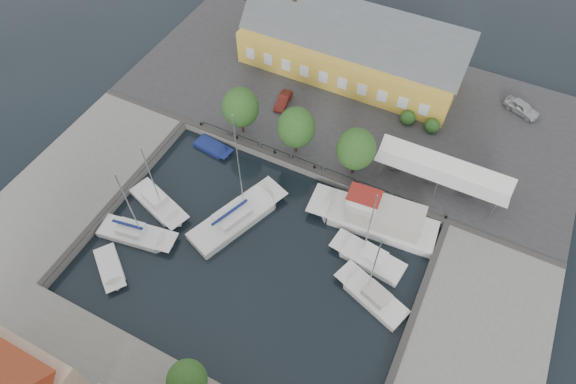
% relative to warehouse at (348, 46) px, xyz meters
% --- Properties ---
extents(ground, '(140.00, 140.00, 0.00)m').
position_rel_warehouse_xyz_m(ground, '(2.60, -28.36, -4.43)').
color(ground, black).
rests_on(ground, ground).
extents(north_quay, '(56.00, 26.00, 1.00)m').
position_rel_warehouse_xyz_m(north_quay, '(2.60, -5.36, -3.93)').
color(north_quay, '#2D2D30').
rests_on(north_quay, ground).
extents(west_quay, '(12.00, 24.00, 1.00)m').
position_rel_warehouse_xyz_m(west_quay, '(-19.40, -30.36, -3.93)').
color(west_quay, slate).
rests_on(west_quay, ground).
extents(east_quay, '(12.00, 24.00, 1.00)m').
position_rel_warehouse_xyz_m(east_quay, '(24.60, -30.36, -3.93)').
color(east_quay, slate).
rests_on(east_quay, ground).
extents(quay_edge_fittings, '(56.00, 24.72, 0.40)m').
position_rel_warehouse_xyz_m(quay_edge_fittings, '(2.62, -23.61, -3.37)').
color(quay_edge_fittings, '#383533').
rests_on(quay_edge_fittings, north_quay).
extents(warehouse, '(28.56, 14.00, 9.55)m').
position_rel_warehouse_xyz_m(warehouse, '(0.00, 0.00, 0.00)').
color(warehouse, gold).
rests_on(warehouse, north_quay).
extents(tent_canopy, '(14.00, 4.00, 2.83)m').
position_rel_warehouse_xyz_m(tent_canopy, '(16.60, -13.86, -0.74)').
color(tent_canopy, silver).
rests_on(tent_canopy, north_quay).
extents(quay_trees, '(18.20, 4.20, 6.30)m').
position_rel_warehouse_xyz_m(quay_trees, '(0.60, -16.36, 0.45)').
color(quay_trees, black).
rests_on(quay_trees, north_quay).
extents(car_silver, '(4.75, 3.35, 1.50)m').
position_rel_warehouse_xyz_m(car_silver, '(22.50, 1.75, -2.68)').
color(car_silver, '#B5B9BD').
rests_on(car_silver, north_quay).
extents(car_red, '(1.72, 3.80, 1.21)m').
position_rel_warehouse_xyz_m(car_red, '(-4.20, -10.08, -2.82)').
color(car_red, '#5C1A15').
rests_on(car_red, north_quay).
extents(center_sailboat, '(7.14, 11.67, 15.23)m').
position_rel_warehouse_xyz_m(center_sailboat, '(-1.12, -27.13, -4.07)').
color(center_sailboat, white).
rests_on(center_sailboat, ground).
extents(trawler, '(13.96, 5.10, 5.00)m').
position_rel_warehouse_xyz_m(trawler, '(12.29, -20.90, -3.41)').
color(trawler, white).
rests_on(trawler, ground).
extents(east_boat_a, '(7.94, 3.54, 10.98)m').
position_rel_warehouse_xyz_m(east_boat_a, '(13.14, -25.31, -4.17)').
color(east_boat_a, white).
rests_on(east_boat_a, ground).
extents(east_boat_b, '(7.86, 4.85, 10.43)m').
position_rel_warehouse_xyz_m(east_boat_b, '(14.88, -29.00, -4.17)').
color(east_boat_b, white).
rests_on(east_boat_b, ground).
extents(west_boat_c, '(8.01, 4.70, 10.53)m').
position_rel_warehouse_xyz_m(west_boat_c, '(-9.62, -29.26, -4.17)').
color(west_boat_c, white).
rests_on(west_boat_c, ground).
extents(west_boat_d, '(8.59, 3.82, 11.17)m').
position_rel_warehouse_xyz_m(west_boat_d, '(-9.40, -33.46, -4.16)').
color(west_boat_d, white).
rests_on(west_boat_d, ground).
extents(launch_sw, '(5.48, 4.81, 0.98)m').
position_rel_warehouse_xyz_m(launch_sw, '(-9.36, -37.68, -4.34)').
color(launch_sw, white).
rests_on(launch_sw, ground).
extents(launch_nw, '(4.98, 2.49, 0.88)m').
position_rel_warehouse_xyz_m(launch_nw, '(-8.74, -19.61, -4.34)').
color(launch_nw, navy).
rests_on(launch_nw, ground).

